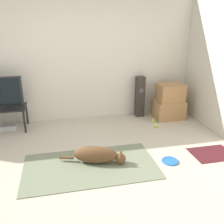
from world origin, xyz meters
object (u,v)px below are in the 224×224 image
(cardboard_box_lower, at_px, (168,109))
(tennis_ball_near_speaker, at_px, (156,126))
(tennis_ball_by_boxes, at_px, (153,121))
(dog, at_px, (98,155))
(floor_speaker, at_px, (140,97))
(cardboard_box_upper, at_px, (171,93))
(game_console, at_px, (9,127))
(frisbee, at_px, (170,161))

(cardboard_box_lower, bearing_deg, tennis_ball_near_speaker, -135.00)
(tennis_ball_by_boxes, relative_size, tennis_ball_near_speaker, 1.00)
(dog, relative_size, floor_speaker, 1.09)
(cardboard_box_upper, bearing_deg, dog, -140.59)
(cardboard_box_lower, relative_size, tennis_ball_near_speaker, 9.05)
(floor_speaker, relative_size, game_console, 2.85)
(dog, height_order, game_console, dog)
(cardboard_box_lower, relative_size, cardboard_box_upper, 1.17)
(dog, xyz_separation_m, cardboard_box_lower, (1.75, 1.45, 0.06))
(floor_speaker, bearing_deg, cardboard_box_upper, -23.99)
(dog, bearing_deg, tennis_ball_by_boxes, 43.61)
(dog, relative_size, tennis_ball_by_boxes, 14.17)
(cardboard_box_upper, bearing_deg, frisbee, -113.70)
(cardboard_box_lower, relative_size, game_console, 1.98)
(frisbee, bearing_deg, tennis_ball_by_boxes, 78.08)
(cardboard_box_lower, xyz_separation_m, tennis_ball_by_boxes, (-0.40, -0.17, -0.16))
(dog, distance_m, tennis_ball_near_speaker, 1.66)
(tennis_ball_near_speaker, bearing_deg, tennis_ball_by_boxes, 80.69)
(floor_speaker, bearing_deg, tennis_ball_by_boxes, -68.04)
(dog, bearing_deg, cardboard_box_lower, 39.78)
(cardboard_box_upper, xyz_separation_m, tennis_ball_by_boxes, (-0.41, -0.16, -0.52))
(cardboard_box_upper, distance_m, tennis_ball_by_boxes, 0.68)
(floor_speaker, xyz_separation_m, tennis_ball_near_speaker, (0.12, -0.68, -0.40))
(frisbee, xyz_separation_m, floor_speaker, (0.15, 1.89, 0.42))
(dog, xyz_separation_m, frisbee, (1.04, -0.19, -0.12))
(dog, distance_m, tennis_ball_by_boxes, 1.87)
(dog, relative_size, frisbee, 3.90)
(cardboard_box_lower, height_order, game_console, cardboard_box_lower)
(cardboard_box_lower, height_order, tennis_ball_by_boxes, cardboard_box_lower)
(frisbee, xyz_separation_m, cardboard_box_upper, (0.72, 1.63, 0.54))
(floor_speaker, bearing_deg, cardboard_box_lower, -23.39)
(cardboard_box_lower, distance_m, floor_speaker, 0.66)
(tennis_ball_near_speaker, bearing_deg, dog, -142.18)
(game_console, bearing_deg, dog, -46.93)
(cardboard_box_lower, relative_size, floor_speaker, 0.69)
(tennis_ball_by_boxes, distance_m, tennis_ball_near_speaker, 0.28)
(cardboard_box_lower, xyz_separation_m, cardboard_box_upper, (0.01, -0.01, 0.37))
(dog, relative_size, cardboard_box_upper, 1.84)
(cardboard_box_upper, relative_size, floor_speaker, 0.59)
(cardboard_box_upper, bearing_deg, tennis_ball_near_speaker, -136.35)
(dog, height_order, floor_speaker, floor_speaker)
(frisbee, distance_m, tennis_ball_by_boxes, 1.51)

